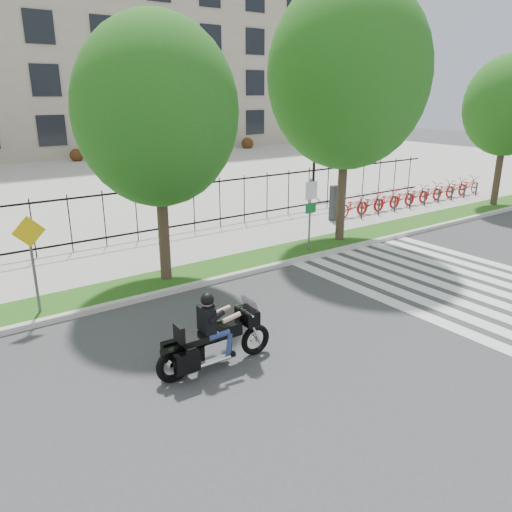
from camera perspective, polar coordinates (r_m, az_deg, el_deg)
ground at (r=12.50m, az=8.90°, el=-7.66°), size 120.00×120.00×0.00m
curb at (r=15.40m, az=-1.73°, el=-2.06°), size 60.00×0.20×0.15m
grass_verge at (r=16.08m, az=-3.42°, el=-1.20°), size 60.00×1.50×0.15m
sidewalk at (r=18.14m, az=-7.64°, el=0.94°), size 60.00×3.50×0.15m
plaza at (r=34.31m, az=-21.78°, el=7.94°), size 80.00×34.00×0.10m
crosswalk_stripes at (r=16.03m, az=21.41°, el=-2.81°), size 5.70×8.00×0.01m
iron_fence at (r=19.38m, az=-10.23°, el=5.22°), size 30.00×0.06×2.00m
lamp_post_right at (r=26.95m, az=6.76°, el=13.40°), size 1.06×0.70×4.25m
street_tree_1 at (r=14.18m, az=-11.30°, el=15.83°), size 4.45×4.45×7.32m
street_tree_2 at (r=18.34m, az=10.48°, el=19.70°), size 5.58×5.58×9.04m
street_tree_3 at (r=26.90m, az=26.86°, el=15.06°), size 4.02×4.02×6.98m
bike_share_station at (r=25.87m, az=17.77°, el=6.67°), size 11.06×0.85×1.50m
sign_pole_regulatory at (r=17.19m, az=6.24°, el=5.78°), size 0.50×0.09×2.50m
sign_pole_warning at (r=13.23m, az=-24.28°, el=0.46°), size 0.78×0.09×2.49m
motorcycle_rider at (r=10.28m, az=-4.70°, el=-9.27°), size 2.63×0.78×2.03m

